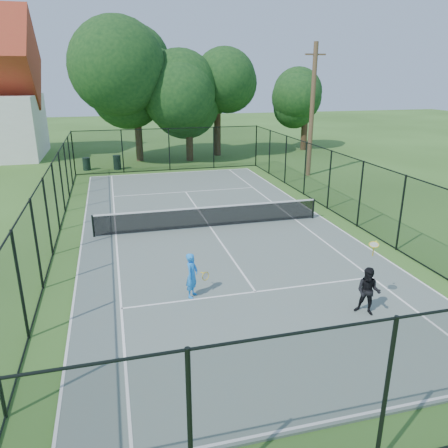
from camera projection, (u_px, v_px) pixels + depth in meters
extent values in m
plane|color=#30541C|center=(210.00, 228.00, 19.54)|extent=(120.00, 120.00, 0.00)
cube|color=slate|center=(210.00, 228.00, 19.53)|extent=(11.00, 24.00, 0.06)
cylinder|color=black|center=(93.00, 226.00, 18.18)|extent=(0.08, 0.08, 0.95)
cylinder|color=black|center=(313.00, 209.00, 20.56)|extent=(0.08, 0.08, 0.95)
cube|color=black|center=(210.00, 217.00, 19.37)|extent=(10.00, 0.03, 0.88)
cube|color=white|center=(210.00, 207.00, 19.23)|extent=(10.00, 0.05, 0.06)
cylinder|color=#332114|center=(139.00, 134.00, 34.39)|extent=(0.56, 0.56, 4.25)
sphere|color=black|center=(135.00, 80.00, 33.09)|extent=(7.67, 7.67, 7.67)
cylinder|color=#332114|center=(189.00, 140.00, 34.56)|extent=(0.56, 0.56, 3.24)
sphere|color=black|center=(188.00, 100.00, 33.56)|extent=(5.81, 5.81, 5.81)
cylinder|color=#332114|center=(217.00, 133.00, 36.84)|extent=(0.56, 0.56, 3.67)
sphere|color=black|center=(217.00, 93.00, 35.78)|extent=(5.83, 5.83, 5.83)
cylinder|color=#332114|center=(304.00, 135.00, 39.75)|extent=(0.56, 0.56, 2.69)
sphere|color=black|center=(306.00, 106.00, 38.94)|extent=(4.69, 4.69, 4.69)
cylinder|color=black|center=(87.00, 164.00, 31.37)|extent=(0.54, 0.54, 0.86)
cylinder|color=black|center=(86.00, 158.00, 31.23)|extent=(0.58, 0.58, 0.05)
cylinder|color=black|center=(117.00, 163.00, 31.58)|extent=(0.54, 0.54, 0.98)
cylinder|color=black|center=(117.00, 156.00, 31.42)|extent=(0.58, 0.58, 0.05)
cylinder|color=#4C3823|center=(312.00, 111.00, 28.54)|extent=(0.30, 0.30, 8.51)
cube|color=#4C3823|center=(316.00, 54.00, 27.41)|extent=(1.40, 0.10, 0.10)
imported|color=#1B83ED|center=(192.00, 275.00, 13.18)|extent=(0.56, 0.61, 1.41)
torus|color=gold|center=(206.00, 276.00, 13.48)|extent=(0.27, 0.18, 0.29)
cylinder|color=silver|center=(206.00, 276.00, 13.48)|extent=(0.23, 0.15, 0.25)
imported|color=black|center=(368.00, 291.00, 12.20)|extent=(0.86, 0.85, 1.40)
torus|color=gold|center=(374.00, 245.00, 12.18)|extent=(0.30, 0.28, 0.14)
cylinder|color=silver|center=(374.00, 245.00, 12.18)|extent=(0.26, 0.24, 0.11)
sphere|color=#CCE526|center=(376.00, 242.00, 12.46)|extent=(0.07, 0.07, 0.07)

